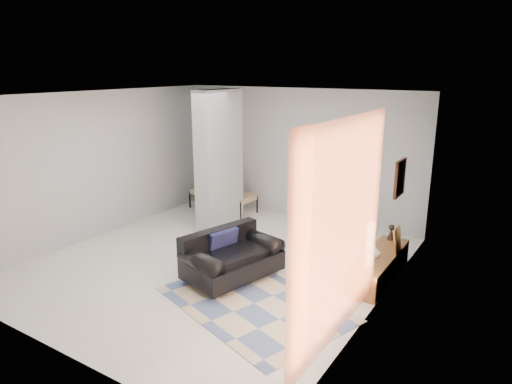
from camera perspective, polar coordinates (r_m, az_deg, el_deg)
The scene contains 17 objects.
floor at distance 7.89m, azimuth -4.95°, elevation -8.77°, with size 6.00×6.00×0.00m, color silver.
ceiling at distance 7.21m, azimuth -5.47°, elevation 11.98°, with size 6.00×6.00×0.00m, color white.
wall_back at distance 9.92m, azimuth 5.39°, elevation 4.73°, with size 6.00×6.00×0.00m, color #B4B7B9.
wall_front at distance 5.47m, azimuth -24.69°, elevation -5.49°, with size 6.00×6.00×0.00m, color #B4B7B9.
wall_left at distance 9.32m, azimuth -18.79°, elevation 3.29°, with size 6.00×6.00×0.00m, color #B4B7B9.
wall_right at distance 6.21m, azimuth 15.44°, elevation -2.23°, with size 6.00×6.00×0.00m, color #B4B7B9.
partition_column at distance 9.32m, azimuth -4.62°, elevation 4.06°, with size 0.35×1.20×2.80m, color #9DA1A3.
hallway_door at distance 11.05m, azimuth -4.51°, elevation 3.84°, with size 0.85×0.06×2.04m, color white.
curtain at distance 5.18m, azimuth 10.83°, elevation -4.86°, with size 2.55×2.55×0.00m, color #FF7943.
wall_art at distance 6.99m, azimuth 17.55°, elevation 1.68°, with size 0.04×0.45×0.55m, color #3A1A0F.
media_console at distance 7.50m, azimuth 15.18°, elevation -8.90°, with size 0.45×1.75×0.80m.
loveseat at distance 7.19m, azimuth -3.25°, elevation -8.09°, with size 1.22×1.66×0.76m.
daybed at distance 10.58m, azimuth -4.19°, elevation 0.00°, with size 1.59×0.75×0.77m.
area_rug at distance 6.59m, azimuth -0.26°, elevation -13.79°, with size 2.59×1.72×0.01m, color beige.
cylinder_lamp at distance 6.86m, azimuth 14.06°, elevation -6.39°, with size 0.12×0.12×0.65m, color silver.
bronze_figurine at distance 8.03m, azimuth 16.54°, elevation -4.86°, with size 0.13×0.13×0.26m, color black, non-canonical shape.
vase at distance 7.26m, azimuth 14.59°, elevation -7.17°, with size 0.18×0.18×0.19m, color silver.
Camera 1 is at (4.40, -5.70, 3.21)m, focal length 32.00 mm.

